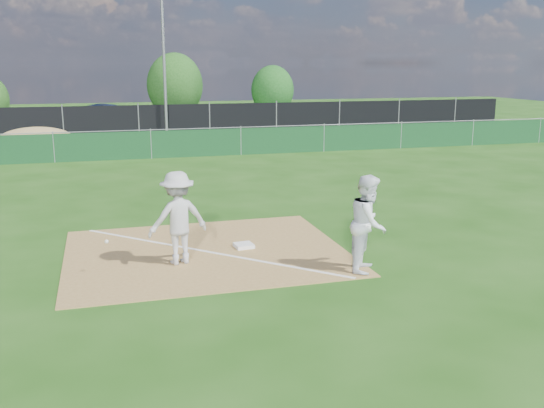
{
  "coord_description": "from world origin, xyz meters",
  "views": [
    {
      "loc": [
        -2.07,
        -11.64,
        4.06
      ],
      "look_at": [
        1.5,
        1.0,
        1.0
      ],
      "focal_mm": 40.0,
      "sensor_mm": 36.0,
      "label": 1
    }
  ],
  "objects_px": {
    "first_base": "(244,245)",
    "car_right": "(235,117)",
    "play_at_first": "(178,218)",
    "runner": "(369,223)",
    "tree_mid": "(175,85)",
    "light_pole": "(164,64)",
    "car_mid": "(112,116)",
    "tree_right": "(272,90)",
    "car_left": "(65,120)"
  },
  "relations": [
    {
      "from": "runner",
      "to": "car_left",
      "type": "relative_size",
      "value": 0.46
    },
    {
      "from": "play_at_first",
      "to": "tree_mid",
      "type": "bearing_deg",
      "value": 83.1
    },
    {
      "from": "light_pole",
      "to": "tree_mid",
      "type": "bearing_deg",
      "value": 80.4
    },
    {
      "from": "runner",
      "to": "tree_right",
      "type": "distance_m",
      "value": 36.43
    },
    {
      "from": "light_pole",
      "to": "runner",
      "type": "relative_size",
      "value": 4.12
    },
    {
      "from": "first_base",
      "to": "car_right",
      "type": "bearing_deg",
      "value": 78.09
    },
    {
      "from": "first_base",
      "to": "tree_mid",
      "type": "relative_size",
      "value": 0.08
    },
    {
      "from": "light_pole",
      "to": "runner",
      "type": "distance_m",
      "value": 23.96
    },
    {
      "from": "first_base",
      "to": "tree_mid",
      "type": "xyz_separation_m",
      "value": [
        2.51,
        32.71,
        2.43
      ]
    },
    {
      "from": "car_mid",
      "to": "tree_right",
      "type": "height_order",
      "value": "tree_right"
    },
    {
      "from": "first_base",
      "to": "tree_right",
      "type": "height_order",
      "value": "tree_right"
    },
    {
      "from": "car_right",
      "to": "tree_right",
      "type": "xyz_separation_m",
      "value": [
        4.74,
        7.75,
        1.3
      ]
    },
    {
      "from": "tree_mid",
      "to": "car_mid",
      "type": "bearing_deg",
      "value": -130.54
    },
    {
      "from": "tree_mid",
      "to": "tree_right",
      "type": "distance_m",
      "value": 7.68
    },
    {
      "from": "car_mid",
      "to": "light_pole",
      "type": "bearing_deg",
      "value": -176.15
    },
    {
      "from": "play_at_first",
      "to": "runner",
      "type": "xyz_separation_m",
      "value": [
        3.58,
        -1.42,
        -0.01
      ]
    },
    {
      "from": "play_at_first",
      "to": "tree_right",
      "type": "height_order",
      "value": "tree_right"
    },
    {
      "from": "first_base",
      "to": "play_at_first",
      "type": "xyz_separation_m",
      "value": [
        -1.53,
        -0.68,
        0.92
      ]
    },
    {
      "from": "car_left",
      "to": "tree_right",
      "type": "height_order",
      "value": "tree_right"
    },
    {
      "from": "play_at_first",
      "to": "car_left",
      "type": "height_order",
      "value": "play_at_first"
    },
    {
      "from": "car_mid",
      "to": "tree_mid",
      "type": "height_order",
      "value": "tree_mid"
    },
    {
      "from": "play_at_first",
      "to": "car_mid",
      "type": "xyz_separation_m",
      "value": [
        -0.68,
        27.88,
        -0.2
      ]
    },
    {
      "from": "light_pole",
      "to": "first_base",
      "type": "height_order",
      "value": "light_pole"
    },
    {
      "from": "car_right",
      "to": "tree_right",
      "type": "relative_size",
      "value": 1.24
    },
    {
      "from": "play_at_first",
      "to": "tree_right",
      "type": "distance_m",
      "value": 36.04
    },
    {
      "from": "car_right",
      "to": "tree_mid",
      "type": "relative_size",
      "value": 1.01
    },
    {
      "from": "light_pole",
      "to": "tree_right",
      "type": "relative_size",
      "value": 2.04
    },
    {
      "from": "light_pole",
      "to": "car_mid",
      "type": "relative_size",
      "value": 1.71
    },
    {
      "from": "tree_mid",
      "to": "tree_right",
      "type": "relative_size",
      "value": 1.23
    },
    {
      "from": "car_left",
      "to": "light_pole",
      "type": "bearing_deg",
      "value": -146.06
    },
    {
      "from": "car_left",
      "to": "tree_mid",
      "type": "xyz_separation_m",
      "value": [
        7.47,
        6.67,
        1.76
      ]
    },
    {
      "from": "runner",
      "to": "tree_mid",
      "type": "xyz_separation_m",
      "value": [
        0.46,
        34.82,
        1.52
      ]
    },
    {
      "from": "tree_mid",
      "to": "tree_right",
      "type": "xyz_separation_m",
      "value": [
        7.64,
        0.68,
        -0.47
      ]
    },
    {
      "from": "first_base",
      "to": "car_right",
      "type": "relative_size",
      "value": 0.08
    },
    {
      "from": "car_mid",
      "to": "tree_right",
      "type": "relative_size",
      "value": 1.19
    },
    {
      "from": "runner",
      "to": "car_right",
      "type": "relative_size",
      "value": 0.4
    },
    {
      "from": "tree_right",
      "to": "car_mid",
      "type": "bearing_deg",
      "value": -153.36
    },
    {
      "from": "first_base",
      "to": "tree_mid",
      "type": "distance_m",
      "value": 32.89
    },
    {
      "from": "car_right",
      "to": "tree_mid",
      "type": "bearing_deg",
      "value": 36.49
    },
    {
      "from": "light_pole",
      "to": "runner",
      "type": "bearing_deg",
      "value": -86.57
    },
    {
      "from": "tree_mid",
      "to": "runner",
      "type": "bearing_deg",
      "value": -90.75
    },
    {
      "from": "light_pole",
      "to": "car_mid",
      "type": "bearing_deg",
      "value": 116.97
    },
    {
      "from": "light_pole",
      "to": "car_left",
      "type": "height_order",
      "value": "light_pole"
    },
    {
      "from": "play_at_first",
      "to": "car_right",
      "type": "relative_size",
      "value": 0.44
    },
    {
      "from": "first_base",
      "to": "play_at_first",
      "type": "relative_size",
      "value": 0.18
    },
    {
      "from": "first_base",
      "to": "car_left",
      "type": "xyz_separation_m",
      "value": [
        -4.97,
        26.04,
        0.67
      ]
    },
    {
      "from": "runner",
      "to": "tree_right",
      "type": "xyz_separation_m",
      "value": [
        8.1,
        35.5,
        1.05
      ]
    },
    {
      "from": "first_base",
      "to": "play_at_first",
      "type": "bearing_deg",
      "value": -155.93
    },
    {
      "from": "play_at_first",
      "to": "tree_mid",
      "type": "distance_m",
      "value": 33.67
    },
    {
      "from": "car_left",
      "to": "car_right",
      "type": "relative_size",
      "value": 0.87
    }
  ]
}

